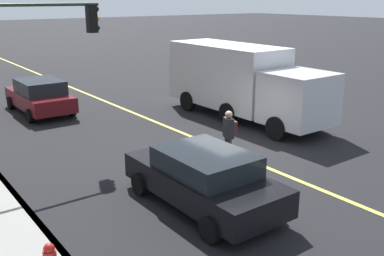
{
  "coord_description": "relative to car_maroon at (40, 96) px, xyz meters",
  "views": [
    {
      "loc": [
        -10.71,
        9.48,
        5.09
      ],
      "look_at": [
        -2.14,
        3.12,
        1.92
      ],
      "focal_mm": 41.21,
      "sensor_mm": 36.0,
      "label": 1
    }
  ],
  "objects": [
    {
      "name": "truck_white",
      "position": [
        -6.05,
        -6.78,
        0.87
      ],
      "size": [
        8.13,
        2.5,
        3.11
      ],
      "color": "silver",
      "rests_on": "ground"
    },
    {
      "name": "ground",
      "position": [
        -9.16,
        -3.37,
        -0.8
      ],
      "size": [
        200.0,
        200.0,
        0.0
      ],
      "primitive_type": "plane",
      "color": "black"
    },
    {
      "name": "traffic_light_mast",
      "position": [
        -6.1,
        2.18,
        2.79
      ],
      "size": [
        0.28,
        4.26,
        5.18
      ],
      "color": "#1E3823",
      "rests_on": "ground"
    },
    {
      "name": "curb_edge",
      "position": [
        -9.16,
        3.55,
        -0.72
      ],
      "size": [
        80.0,
        0.16,
        0.15
      ],
      "primitive_type": "cube",
      "color": "slate",
      "rests_on": "ground"
    },
    {
      "name": "pedestrian_with_backpack",
      "position": [
        -9.96,
        -2.69,
        0.21
      ],
      "size": [
        0.46,
        0.45,
        1.72
      ],
      "color": "#383838",
      "rests_on": "ground"
    },
    {
      "name": "car_maroon",
      "position": [
        0.0,
        0.0,
        0.0
      ],
      "size": [
        4.46,
        2.05,
        1.55
      ],
      "color": "#591116",
      "rests_on": "ground"
    },
    {
      "name": "car_black",
      "position": [
        -11.86,
        -0.18,
        -0.02
      ],
      "size": [
        4.55,
        2.12,
        1.48
      ],
      "color": "black",
      "rests_on": "ground"
    },
    {
      "name": "lane_stripe_center",
      "position": [
        -9.16,
        -3.37,
        -0.79
      ],
      "size": [
        80.0,
        0.16,
        0.01
      ],
      "primitive_type": "cube",
      "color": "#D8CC4C",
      "rests_on": "ground"
    }
  ]
}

